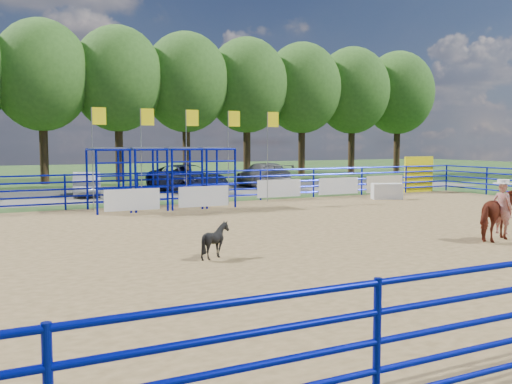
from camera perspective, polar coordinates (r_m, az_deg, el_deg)
ground at (r=17.33m, az=6.76°, el=-4.31°), size 120.00×120.00×0.00m
arena_dirt at (r=17.33m, az=6.76°, el=-4.28°), size 30.00×20.00×0.02m
gravel_strip at (r=32.77m, az=-9.85°, el=0.04°), size 40.00×10.00×0.01m
announcer_table at (r=28.56m, az=12.95°, el=0.07°), size 1.58×1.20×0.77m
horse_and_rider at (r=17.41m, az=23.41°, el=-1.71°), size 1.92×1.30×2.46m
calf at (r=13.73m, az=-4.07°, el=-4.83°), size 0.93×0.87×0.86m
car_b at (r=30.85m, az=-16.55°, el=0.79°), size 1.99×4.01×1.26m
car_c at (r=32.13m, az=-6.91°, el=1.36°), size 3.74×5.95×1.53m
car_d at (r=35.05m, az=0.73°, el=1.70°), size 2.74×5.49×1.53m
perimeter_fence at (r=17.22m, az=6.79°, el=-1.85°), size 30.10×20.10×1.50m
chute_assembly at (r=24.34m, az=-8.59°, el=1.33°), size 19.32×2.41×4.20m
treeline at (r=41.62m, az=-13.68°, el=11.40°), size 56.40×6.40×11.24m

